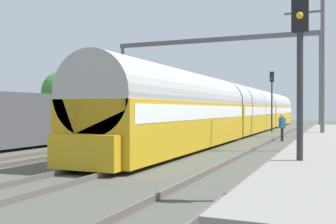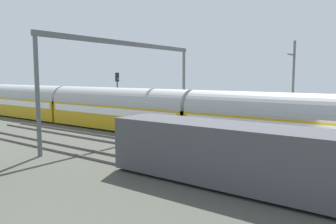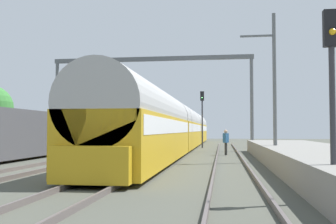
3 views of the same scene
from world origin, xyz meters
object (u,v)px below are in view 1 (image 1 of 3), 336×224
at_px(railway_signal_far, 272,94).
at_px(catenary_gantry, 212,61).
at_px(freight_car, 48,119).
at_px(passenger_train, 246,110).
at_px(railway_signal_near, 300,66).
at_px(person_crossing, 282,125).

relative_size(railway_signal_far, catenary_gantry, 0.32).
bearing_deg(freight_car, passenger_train, 62.24).
relative_size(passenger_train, freight_car, 3.78).
bearing_deg(freight_car, catenary_gantry, 63.50).
distance_m(passenger_train, railway_signal_near, 26.51).
bearing_deg(person_crossing, railway_signal_near, -138.52).
xyz_separation_m(passenger_train, person_crossing, (4.04, -8.48, -0.94)).
xyz_separation_m(person_crossing, catenary_gantry, (-6.13, 5.17, 4.90)).
bearing_deg(railway_signal_far, person_crossing, -78.54).
height_order(passenger_train, catenary_gantry, catenary_gantry).
relative_size(person_crossing, railway_signal_near, 0.37).
xyz_separation_m(railway_signal_far, catenary_gantry, (-4.01, -5.30, 2.50)).
distance_m(freight_car, catenary_gantry, 14.77).
bearing_deg(passenger_train, freight_car, -117.76).
distance_m(passenger_train, freight_car, 17.99).
bearing_deg(person_crossing, railway_signal_far, 45.06).
distance_m(person_crossing, catenary_gantry, 9.40).
bearing_deg(person_crossing, catenary_gantry, 83.49).
bearing_deg(person_crossing, passenger_train, 59.07).
xyz_separation_m(passenger_train, catenary_gantry, (-2.09, -3.31, 3.96)).
height_order(person_crossing, railway_signal_far, railway_signal_far).
xyz_separation_m(person_crossing, railway_signal_far, (-2.12, 10.46, 2.40)).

